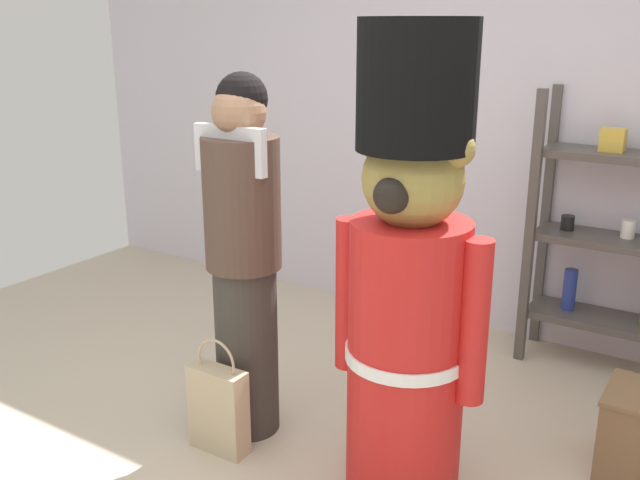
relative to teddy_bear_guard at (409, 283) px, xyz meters
name	(u,v)px	position (x,y,z in m)	size (l,w,h in m)	color
back_wall	(504,119)	(-0.26, 1.80, 0.40)	(6.40, 0.12, 2.60)	silver
teddy_bear_guard	(409,283)	(0.00, 0.00, 0.00)	(0.64, 0.48, 1.86)	red
person_shopper	(244,253)	(-0.82, 0.03, -0.03)	(0.35, 0.34, 1.65)	#38332D
shopping_bag	(218,408)	(-0.81, -0.19, -0.69)	(0.28, 0.11, 0.54)	#C1AD89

